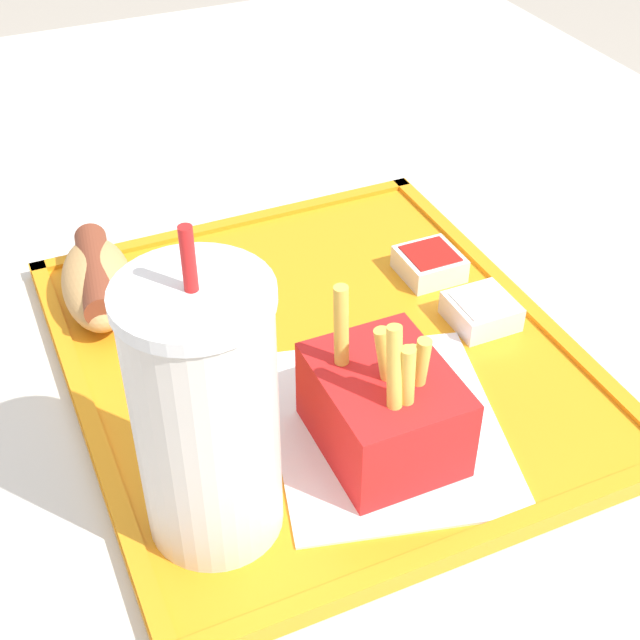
# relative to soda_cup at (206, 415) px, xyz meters

# --- Properties ---
(dining_table) EXTENTS (1.48, 1.12, 0.74)m
(dining_table) POSITION_rel_soda_cup_xyz_m (0.12, -0.12, -0.47)
(dining_table) COLOR beige
(dining_table) RESTS_ON ground_plane
(food_tray) EXTENTS (0.39, 0.35, 0.01)m
(food_tray) POSITION_rel_soda_cup_xyz_m (0.11, -0.12, -0.09)
(food_tray) COLOR orange
(food_tray) RESTS_ON dining_table
(paper_napkin) EXTENTS (0.20, 0.18, 0.00)m
(paper_napkin) POSITION_rel_soda_cup_xyz_m (0.02, -0.13, -0.08)
(paper_napkin) COLOR white
(paper_napkin) RESTS_ON food_tray
(soda_cup) EXTENTS (0.08, 0.08, 0.20)m
(soda_cup) POSITION_rel_soda_cup_xyz_m (0.00, 0.00, 0.00)
(soda_cup) COLOR silver
(soda_cup) RESTS_ON food_tray
(hot_dog_far) EXTENTS (0.12, 0.07, 0.04)m
(hot_dog_far) POSITION_rel_soda_cup_xyz_m (0.23, 0.01, -0.06)
(hot_dog_far) COLOR tan
(hot_dog_far) RESTS_ON food_tray
(fries_carton) EXTENTS (0.10, 0.08, 0.12)m
(fries_carton) POSITION_rel_soda_cup_xyz_m (0.01, -0.12, -0.05)
(fries_carton) COLOR red
(fries_carton) RESTS_ON food_tray
(sauce_cup_mayo) EXTENTS (0.05, 0.05, 0.02)m
(sauce_cup_mayo) POSITION_rel_soda_cup_xyz_m (0.10, -0.24, -0.07)
(sauce_cup_mayo) COLOR silver
(sauce_cup_mayo) RESTS_ON food_tray
(sauce_cup_ketchup) EXTENTS (0.05, 0.05, 0.02)m
(sauce_cup_ketchup) POSITION_rel_soda_cup_xyz_m (0.17, -0.24, -0.07)
(sauce_cup_ketchup) COLOR silver
(sauce_cup_ketchup) RESTS_ON food_tray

